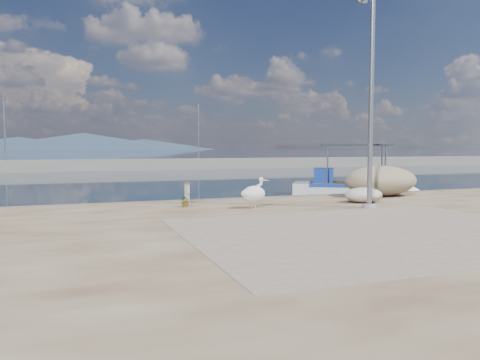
% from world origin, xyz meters
% --- Properties ---
extents(ground, '(1400.00, 1400.00, 0.00)m').
position_xyz_m(ground, '(0.00, 0.00, 0.00)').
color(ground, '#162635').
rests_on(ground, ground).
extents(quay, '(44.00, 22.00, 0.50)m').
position_xyz_m(quay, '(0.00, -6.00, 0.25)').
color(quay, brown).
rests_on(quay, ground).
extents(quay_patch, '(9.00, 7.00, 0.01)m').
position_xyz_m(quay_patch, '(1.00, -3.00, 0.50)').
color(quay_patch, gray).
rests_on(quay_patch, quay).
extents(breakwater, '(120.00, 2.20, 7.50)m').
position_xyz_m(breakwater, '(-0.00, 40.00, 0.60)').
color(breakwater, gray).
rests_on(breakwater, ground).
extents(mountains, '(370.00, 280.00, 22.00)m').
position_xyz_m(mountains, '(4.39, 650.00, 9.51)').
color(mountains, '#28384C').
rests_on(mountains, ground).
extents(boat_right, '(6.64, 5.14, 3.11)m').
position_xyz_m(boat_right, '(8.09, 8.71, 0.24)').
color(boat_right, white).
rests_on(boat_right, ground).
extents(pelican, '(1.06, 0.59, 1.02)m').
position_xyz_m(pelican, '(-0.17, 1.97, 0.98)').
color(pelican, tan).
rests_on(pelican, quay).
extents(lamp_post, '(0.44, 0.96, 7.00)m').
position_xyz_m(lamp_post, '(3.48, 0.86, 3.80)').
color(lamp_post, gray).
rests_on(lamp_post, quay).
extents(bollard_near, '(0.26, 0.26, 0.78)m').
position_xyz_m(bollard_near, '(-1.94, 3.94, 0.92)').
color(bollard_near, gray).
rests_on(bollard_near, quay).
extents(potted_plant, '(0.52, 0.48, 0.46)m').
position_xyz_m(potted_plant, '(-2.19, 3.08, 0.73)').
color(potted_plant, '#33722D').
rests_on(potted_plant, quay).
extents(net_pile_c, '(3.14, 2.25, 1.24)m').
position_xyz_m(net_pile_c, '(6.17, 3.87, 1.12)').
color(net_pile_c, tan).
rests_on(net_pile_c, quay).
extents(net_pile_d, '(1.44, 1.08, 0.54)m').
position_xyz_m(net_pile_d, '(4.14, 2.12, 0.77)').
color(net_pile_d, beige).
rests_on(net_pile_d, quay).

